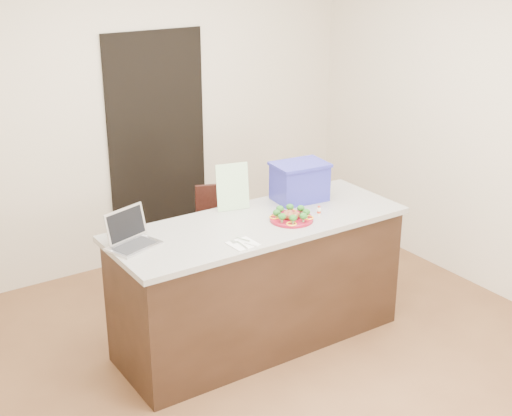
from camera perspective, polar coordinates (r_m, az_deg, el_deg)
ground at (r=5.05m, az=1.82°, el=-11.69°), size 4.00×4.00×0.00m
room_shell at (r=4.39m, az=2.06°, el=6.39°), size 4.00×4.00×4.00m
doorway at (r=6.26m, az=-7.87°, el=4.80°), size 0.90×0.02×2.00m
island at (r=5.00m, az=0.22°, el=-5.94°), size 2.06×0.76×0.92m
plate at (r=4.82m, az=2.85°, el=-0.87°), size 0.30×0.30×0.02m
meatballs at (r=4.81m, az=2.84°, el=-0.58°), size 0.12×0.12×0.04m
broccoli at (r=4.81m, az=2.86°, el=-0.35°), size 0.25×0.25×0.04m
pepper_rings at (r=4.82m, az=2.85°, el=-0.75°), size 0.26×0.26×0.01m
napkin at (r=4.45m, az=-1.05°, el=-2.90°), size 0.17×0.17×0.01m
fork at (r=4.45m, az=-1.34°, el=-2.83°), size 0.04×0.16×0.00m
knife at (r=4.45m, az=-0.61°, el=-2.80°), size 0.05×0.18×0.01m
yogurt_bottle at (r=4.93m, az=5.05°, el=-0.24°), size 0.03×0.03×0.06m
laptop at (r=4.50m, az=-10.04°, el=-2.18°), size 0.36×0.33×0.22m
leaflet at (r=4.96m, az=-1.88°, el=1.70°), size 0.24×0.10×0.33m
blue_box at (r=5.16m, az=3.51°, el=2.14°), size 0.41×0.32×0.28m
chair at (r=5.80m, az=-2.52°, el=-1.74°), size 0.48×0.48×0.85m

